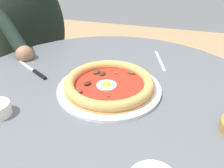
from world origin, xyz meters
The scene contains 6 objects.
dining_table centered at (0.00, 0.00, 0.56)m, with size 1.06×1.06×0.71m.
pizza_on_plate centered at (0.01, -0.03, 0.73)m, with size 0.33×0.33×0.04m.
steak_knife centered at (0.30, -0.06, 0.71)m, with size 0.18×0.11×0.01m.
fork_utensil centered at (-0.12, -0.29, 0.71)m, with size 0.06×0.18×0.00m.
diner_person centered at (0.56, -0.44, 0.53)m, with size 0.43×0.55×1.19m.
cafe_chair_diner centered at (0.67, -0.53, 0.53)m, with size 0.58×0.58×0.86m.
Camera 1 is at (-0.17, 0.56, 1.11)m, focal length 36.69 mm.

